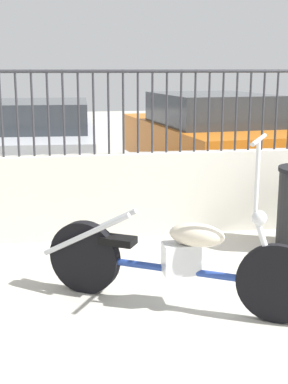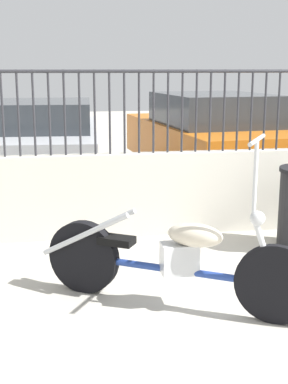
# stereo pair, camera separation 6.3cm
# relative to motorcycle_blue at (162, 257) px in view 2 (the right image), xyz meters

# --- Properties ---
(low_wall) EXTENTS (9.44, 0.18, 0.92)m
(low_wall) POSITION_rel_motorcycle_blue_xyz_m (1.77, 1.82, 0.07)
(low_wall) COLOR beige
(low_wall) RESTS_ON ground_plane
(fence_railing) EXTENTS (9.44, 0.04, 0.89)m
(fence_railing) POSITION_rel_motorcycle_blue_xyz_m (1.77, 1.82, 1.10)
(fence_railing) COLOR #2D2D33
(fence_railing) RESTS_ON low_wall
(motorcycle_blue) EXTENTS (1.94, 1.24, 1.36)m
(motorcycle_blue) POSITION_rel_motorcycle_blue_xyz_m (0.00, 0.00, 0.00)
(motorcycle_blue) COLOR black
(motorcycle_blue) RESTS_ON ground_plane
(car_silver) EXTENTS (2.10, 4.02, 1.34)m
(car_silver) POSITION_rel_motorcycle_blue_xyz_m (-1.05, 4.63, 0.30)
(car_silver) COLOR black
(car_silver) RESTS_ON ground_plane
(car_orange) EXTENTS (2.19, 4.47, 1.42)m
(car_orange) POSITION_rel_motorcycle_blue_xyz_m (1.76, 4.66, 0.33)
(car_orange) COLOR black
(car_orange) RESTS_ON ground_plane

